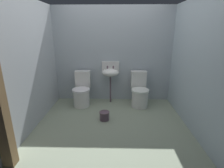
{
  "coord_description": "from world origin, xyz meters",
  "views": [
    {
      "loc": [
        0.08,
        -2.92,
        1.73
      ],
      "look_at": [
        0.0,
        0.31,
        0.7
      ],
      "focal_mm": 27.57,
      "sensor_mm": 36.0,
      "label": 1
    }
  ],
  "objects_px": {
    "toilet_left": "(82,92)",
    "bucket": "(104,116)",
    "toilet_right": "(139,92)",
    "sink": "(110,72)"
  },
  "relations": [
    {
      "from": "toilet_left",
      "to": "toilet_right",
      "type": "distance_m",
      "value": 1.36
    },
    {
      "from": "toilet_left",
      "to": "toilet_right",
      "type": "relative_size",
      "value": 1.0
    },
    {
      "from": "toilet_right",
      "to": "sink",
      "type": "height_order",
      "value": "sink"
    },
    {
      "from": "toilet_left",
      "to": "bucket",
      "type": "xyz_separation_m",
      "value": [
        0.58,
        -0.73,
        -0.23
      ]
    },
    {
      "from": "toilet_right",
      "to": "sink",
      "type": "bearing_deg",
      "value": -17.8
    },
    {
      "from": "toilet_left",
      "to": "sink",
      "type": "relative_size",
      "value": 0.79
    },
    {
      "from": "toilet_left",
      "to": "sink",
      "type": "xyz_separation_m",
      "value": [
        0.67,
        0.19,
        0.43
      ]
    },
    {
      "from": "sink",
      "to": "toilet_right",
      "type": "bearing_deg",
      "value": -15.29
    },
    {
      "from": "sink",
      "to": "toilet_left",
      "type": "bearing_deg",
      "value": -164.3
    },
    {
      "from": "toilet_right",
      "to": "sink",
      "type": "distance_m",
      "value": 0.83
    }
  ]
}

